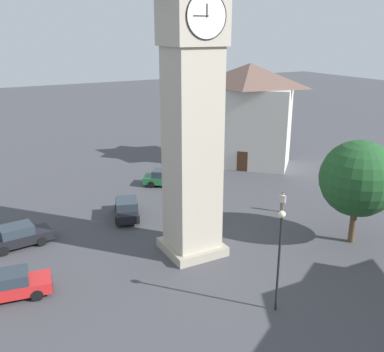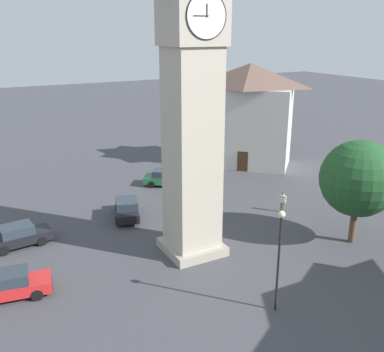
{
  "view_description": "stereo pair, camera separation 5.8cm",
  "coord_description": "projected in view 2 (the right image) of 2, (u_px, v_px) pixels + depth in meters",
  "views": [
    {
      "loc": [
        12.51,
        23.07,
        13.95
      ],
      "look_at": [
        0.0,
        0.0,
        5.25
      ],
      "focal_mm": 41.14,
      "sensor_mm": 36.0,
      "label": 1
    },
    {
      "loc": [
        12.46,
        23.1,
        13.95
      ],
      "look_at": [
        0.0,
        0.0,
        5.25
      ],
      "focal_mm": 41.14,
      "sensor_mm": 36.0,
      "label": 2
    }
  ],
  "objects": [
    {
      "name": "ground_plane",
      "position": [
        192.0,
        251.0,
        29.3
      ],
      "size": [
        200.0,
        200.0,
        0.0
      ],
      "primitive_type": "plane",
      "color": "#424247"
    },
    {
      "name": "tree",
      "position": [
        359.0,
        179.0,
        29.09
      ],
      "size": [
        5.14,
        5.14,
        7.2
      ],
      "color": "brown",
      "rests_on": "ground"
    },
    {
      "name": "car_silver_kerb",
      "position": [
        166.0,
        178.0,
        41.36
      ],
      "size": [
        4.33,
        3.78,
        1.53
      ],
      "color": "#236B38",
      "rests_on": "ground"
    },
    {
      "name": "building_terrace_right",
      "position": [
        249.0,
        114.0,
        46.6
      ],
      "size": [
        10.49,
        10.49,
        10.78
      ],
      "color": "beige",
      "rests_on": "ground"
    },
    {
      "name": "car_white_side",
      "position": [
        11.0,
        285.0,
        23.99
      ],
      "size": [
        4.33,
        2.29,
        1.53
      ],
      "color": "red",
      "rests_on": "ground"
    },
    {
      "name": "car_red_corner",
      "position": [
        19.0,
        236.0,
        29.71
      ],
      "size": [
        4.28,
        2.14,
        1.53
      ],
      "color": "black",
      "rests_on": "ground"
    },
    {
      "name": "lamp_post",
      "position": [
        280.0,
        246.0,
        21.93
      ],
      "size": [
        0.36,
        0.36,
        5.63
      ],
      "color": "black",
      "rests_on": "ground"
    },
    {
      "name": "clock_tower",
      "position": [
        192.0,
        35.0,
        24.98
      ],
      "size": [
        4.34,
        4.34,
        23.39
      ],
      "color": "#A59C89",
      "rests_on": "ground"
    },
    {
      "name": "pedestrian",
      "position": [
        283.0,
        200.0,
        35.25
      ],
      "size": [
        0.4,
        0.46,
        1.69
      ],
      "color": "#706656",
      "rests_on": "ground"
    },
    {
      "name": "car_blue_kerb",
      "position": [
        127.0,
        208.0,
        34.26
      ],
      "size": [
        2.92,
        4.45,
        1.53
      ],
      "color": "black",
      "rests_on": "ground"
    }
  ]
}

